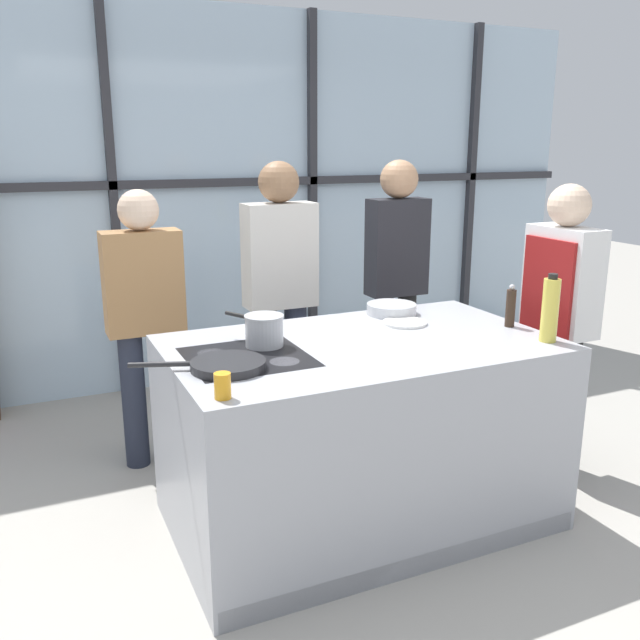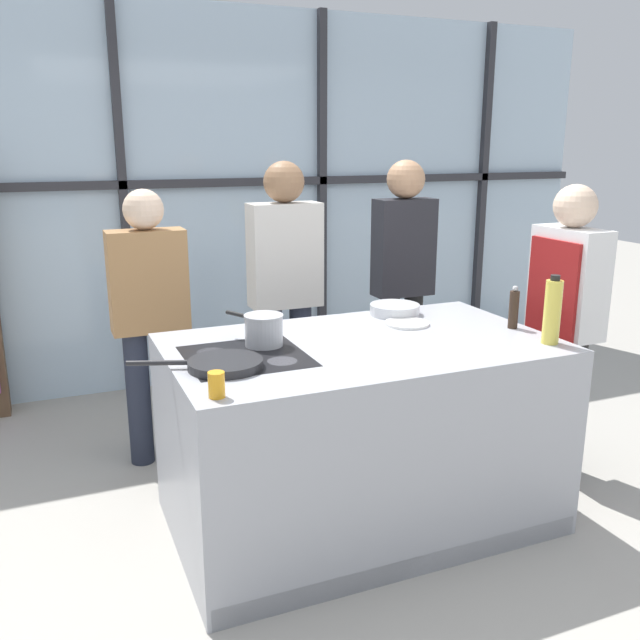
{
  "view_description": "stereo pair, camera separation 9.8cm",
  "coord_description": "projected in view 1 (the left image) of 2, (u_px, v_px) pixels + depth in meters",
  "views": [
    {
      "loc": [
        -1.44,
        -2.7,
        1.83
      ],
      "look_at": [
        -0.17,
        0.1,
        1.02
      ],
      "focal_mm": 38.0,
      "sensor_mm": 36.0,
      "label": 1
    },
    {
      "loc": [
        -1.35,
        -2.74,
        1.83
      ],
      "look_at": [
        -0.17,
        0.1,
        1.02
      ],
      "focal_mm": 38.0,
      "sensor_mm": 36.0,
      "label": 2
    }
  ],
  "objects": [
    {
      "name": "white_plate",
      "position": [
        405.0,
        323.0,
        3.49
      ],
      "size": [
        0.23,
        0.23,
        0.01
      ],
      "primitive_type": "cylinder",
      "color": "white",
      "rests_on": "demo_island"
    },
    {
      "name": "ground_plane",
      "position": [
        359.0,
        516.0,
        3.42
      ],
      "size": [
        18.0,
        18.0,
        0.0
      ],
      "primitive_type": "plane",
      "color": "#ADA89E"
    },
    {
      "name": "saucepan",
      "position": [
        264.0,
        330.0,
        3.1
      ],
      "size": [
        0.21,
        0.31,
        0.15
      ],
      "color": "silver",
      "rests_on": "demo_island"
    },
    {
      "name": "oil_bottle",
      "position": [
        550.0,
        310.0,
        3.15
      ],
      "size": [
        0.08,
        0.08,
        0.32
      ],
      "color": "#E0CC4C",
      "rests_on": "demo_island"
    },
    {
      "name": "demo_island",
      "position": [
        360.0,
        432.0,
        3.3
      ],
      "size": [
        1.81,
        1.07,
        0.92
      ],
      "color": "#A8AAB2",
      "rests_on": "ground_plane"
    },
    {
      "name": "frying_pan",
      "position": [
        226.0,
        365.0,
        2.79
      ],
      "size": [
        0.54,
        0.31,
        0.04
      ],
      "color": "#232326",
      "rests_on": "demo_island"
    },
    {
      "name": "mixing_bowl",
      "position": [
        391.0,
        308.0,
        3.69
      ],
      "size": [
        0.27,
        0.27,
        0.06
      ],
      "color": "silver",
      "rests_on": "demo_island"
    },
    {
      "name": "spectator_center_left",
      "position": [
        280.0,
        286.0,
        4.09
      ],
      "size": [
        0.43,
        0.24,
        1.73
      ],
      "rotation": [
        0.0,
        0.0,
        3.14
      ],
      "color": "#232838",
      "rests_on": "ground_plane"
    },
    {
      "name": "pepper_grinder",
      "position": [
        511.0,
        307.0,
        3.42
      ],
      "size": [
        0.05,
        0.05,
        0.22
      ],
      "color": "#332319",
      "rests_on": "demo_island"
    },
    {
      "name": "back_window_wall",
      "position": [
        218.0,
        201.0,
        5.13
      ],
      "size": [
        6.4,
        0.1,
        2.8
      ],
      "color": "silver",
      "rests_on": "ground_plane"
    },
    {
      "name": "juice_glass_near",
      "position": [
        223.0,
        386.0,
        2.47
      ],
      "size": [
        0.06,
        0.06,
        0.1
      ],
      "primitive_type": "cylinder",
      "color": "orange",
      "rests_on": "demo_island"
    },
    {
      "name": "chef",
      "position": [
        558.0,
        313.0,
        3.73
      ],
      "size": [
        0.23,
        0.43,
        1.62
      ],
      "rotation": [
        0.0,
        0.0,
        1.57
      ],
      "color": "black",
      "rests_on": "ground_plane"
    },
    {
      "name": "spectator_center_right",
      "position": [
        396.0,
        272.0,
        4.42
      ],
      "size": [
        0.39,
        0.24,
        1.73
      ],
      "rotation": [
        0.0,
        0.0,
        3.14
      ],
      "color": "black",
      "rests_on": "ground_plane"
    },
    {
      "name": "spectator_far_left",
      "position": [
        145.0,
        314.0,
        3.79
      ],
      "size": [
        0.43,
        0.22,
        1.59
      ],
      "rotation": [
        0.0,
        0.0,
        3.14
      ],
      "color": "#232838",
      "rests_on": "ground_plane"
    }
  ]
}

